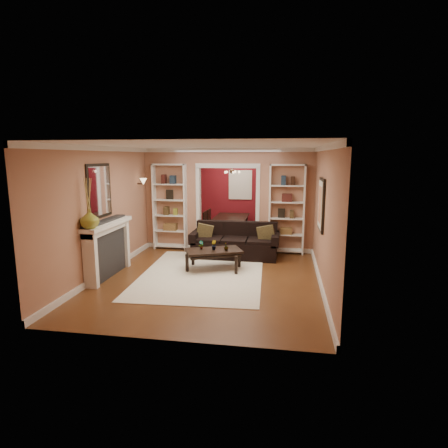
% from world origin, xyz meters
% --- Properties ---
extents(floor, '(8.00, 8.00, 0.00)m').
position_xyz_m(floor, '(0.00, 0.00, 0.00)').
color(floor, brown).
rests_on(floor, ground).
extents(ceiling, '(8.00, 8.00, 0.00)m').
position_xyz_m(ceiling, '(0.00, 0.00, 2.70)').
color(ceiling, white).
rests_on(ceiling, ground).
extents(wall_back, '(8.00, 0.00, 8.00)m').
position_xyz_m(wall_back, '(0.00, 4.00, 1.35)').
color(wall_back, '#B0785C').
rests_on(wall_back, ground).
extents(wall_front, '(8.00, 0.00, 8.00)m').
position_xyz_m(wall_front, '(0.00, -4.00, 1.35)').
color(wall_front, '#B0785C').
rests_on(wall_front, ground).
extents(wall_left, '(0.00, 8.00, 8.00)m').
position_xyz_m(wall_left, '(-2.25, 0.00, 1.35)').
color(wall_left, '#B0785C').
rests_on(wall_left, ground).
extents(wall_right, '(0.00, 8.00, 8.00)m').
position_xyz_m(wall_right, '(2.25, 0.00, 1.35)').
color(wall_right, '#B0785C').
rests_on(wall_right, ground).
extents(partition_wall, '(4.50, 0.15, 2.70)m').
position_xyz_m(partition_wall, '(0.00, 1.20, 1.35)').
color(partition_wall, '#B0785C').
rests_on(partition_wall, floor).
extents(red_back_panel, '(4.44, 0.04, 2.64)m').
position_xyz_m(red_back_panel, '(0.00, 3.97, 1.32)').
color(red_back_panel, maroon).
rests_on(red_back_panel, floor).
extents(dining_window, '(0.78, 0.03, 0.98)m').
position_xyz_m(dining_window, '(0.00, 3.93, 1.55)').
color(dining_window, '#8CA5CC').
rests_on(dining_window, wall_back).
extents(area_rug, '(2.69, 3.66, 0.01)m').
position_xyz_m(area_rug, '(-0.21, -1.05, 0.01)').
color(area_rug, white).
rests_on(area_rug, floor).
extents(sofa, '(2.18, 0.94, 0.85)m').
position_xyz_m(sofa, '(0.30, 0.45, 0.43)').
color(sofa, black).
rests_on(sofa, floor).
extents(pillow_left, '(0.41, 0.19, 0.40)m').
position_xyz_m(pillow_left, '(-0.47, 0.43, 0.61)').
color(pillow_left, brown).
rests_on(pillow_left, sofa).
extents(pillow_right, '(0.42, 0.14, 0.41)m').
position_xyz_m(pillow_right, '(1.07, 0.43, 0.62)').
color(pillow_right, brown).
rests_on(pillow_right, sofa).
extents(coffee_table, '(1.36, 1.08, 0.46)m').
position_xyz_m(coffee_table, '(-0.02, -0.69, 0.23)').
color(coffee_table, black).
rests_on(coffee_table, floor).
extents(plant_left, '(0.12, 0.12, 0.19)m').
position_xyz_m(plant_left, '(-0.30, -0.69, 0.55)').
color(plant_left, '#336626').
rests_on(plant_left, coffee_table).
extents(plant_center, '(0.14, 0.15, 0.21)m').
position_xyz_m(plant_center, '(-0.02, -0.69, 0.56)').
color(plant_center, '#336626').
rests_on(plant_center, coffee_table).
extents(plant_right, '(0.12, 0.12, 0.18)m').
position_xyz_m(plant_right, '(0.26, -0.69, 0.54)').
color(plant_right, '#336626').
rests_on(plant_right, coffee_table).
extents(bookshelf_left, '(0.90, 0.30, 2.30)m').
position_xyz_m(bookshelf_left, '(-1.55, 1.03, 1.15)').
color(bookshelf_left, white).
rests_on(bookshelf_left, floor).
extents(bookshelf_right, '(0.90, 0.30, 2.30)m').
position_xyz_m(bookshelf_right, '(1.55, 1.03, 1.15)').
color(bookshelf_right, white).
rests_on(bookshelf_right, floor).
extents(fireplace, '(0.32, 1.70, 1.16)m').
position_xyz_m(fireplace, '(-2.09, -1.50, 0.58)').
color(fireplace, white).
rests_on(fireplace, floor).
extents(vase, '(0.45, 0.45, 0.36)m').
position_xyz_m(vase, '(-2.09, -2.20, 1.34)').
color(vase, olive).
rests_on(vase, fireplace).
extents(mirror, '(0.03, 0.95, 1.10)m').
position_xyz_m(mirror, '(-2.23, -1.50, 1.80)').
color(mirror, silver).
rests_on(mirror, wall_left).
extents(wall_sconce, '(0.18, 0.18, 0.22)m').
position_xyz_m(wall_sconce, '(-2.15, 0.55, 1.83)').
color(wall_sconce, '#FFE0A5').
rests_on(wall_sconce, wall_left).
extents(framed_art, '(0.04, 0.85, 1.05)m').
position_xyz_m(framed_art, '(2.21, -1.00, 1.55)').
color(framed_art, black).
rests_on(framed_art, wall_right).
extents(dining_table, '(1.83, 1.02, 0.64)m').
position_xyz_m(dining_table, '(-0.11, 2.70, 0.32)').
color(dining_table, black).
rests_on(dining_table, floor).
extents(dining_chair_nw, '(0.52, 0.52, 0.87)m').
position_xyz_m(dining_chair_nw, '(-0.66, 2.40, 0.44)').
color(dining_chair_nw, black).
rests_on(dining_chair_nw, floor).
extents(dining_chair_ne, '(0.54, 0.54, 0.87)m').
position_xyz_m(dining_chair_ne, '(0.44, 2.40, 0.44)').
color(dining_chair_ne, black).
rests_on(dining_chair_ne, floor).
extents(dining_chair_sw, '(0.54, 0.54, 0.85)m').
position_xyz_m(dining_chair_sw, '(-0.66, 3.00, 0.43)').
color(dining_chair_sw, black).
rests_on(dining_chair_sw, floor).
extents(dining_chair_se, '(0.48, 0.48, 0.85)m').
position_xyz_m(dining_chair_se, '(0.44, 3.00, 0.42)').
color(dining_chair_se, black).
rests_on(dining_chair_se, floor).
extents(chandelier, '(0.50, 0.50, 0.30)m').
position_xyz_m(chandelier, '(0.00, 2.70, 2.02)').
color(chandelier, '#372419').
rests_on(chandelier, ceiling).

